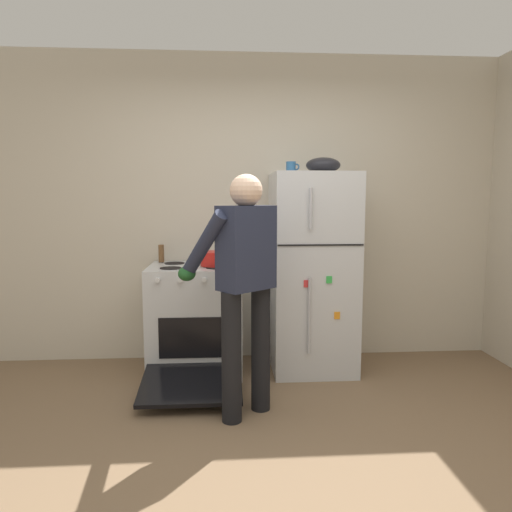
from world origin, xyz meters
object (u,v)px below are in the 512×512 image
refrigerator (312,272)px  coffee_mug (291,167)px  stove_range (196,320)px  pepper_mill (161,253)px  red_pot (214,259)px  person_cook (243,274)px  mixing_bowl (323,165)px

refrigerator → coffee_mug: size_ratio=14.77×
stove_range → coffee_mug: (0.80, 0.07, 1.26)m
pepper_mill → red_pot: bearing=-28.5°
red_pot → pepper_mill: pepper_mill is taller
refrigerator → person_cook: (-0.62, -0.84, 0.13)m
stove_range → person_cook: person_cook is taller
stove_range → pepper_mill: bearing=144.0°
refrigerator → pepper_mill: refrigerator is taller
refrigerator → red_pot: refrigerator is taller
coffee_mug → mixing_bowl: bearing=-11.0°
refrigerator → mixing_bowl: bearing=0.2°
mixing_bowl → stove_range: bearing=-179.0°
refrigerator → red_pot: (-0.82, -0.05, 0.13)m
red_pot → pepper_mill: 0.52m
mixing_bowl → refrigerator: bearing=-179.8°
person_cook → red_pot: 0.82m
person_cook → mixing_bowl: mixing_bowl is taller
stove_range → red_pot: red_pot is taller
stove_range → coffee_mug: size_ratio=10.79×
coffee_mug → mixing_bowl: (0.26, -0.05, 0.02)m
pepper_mill → mixing_bowl: 1.56m
refrigerator → mixing_bowl: mixing_bowl is taller
person_cook → coffee_mug: size_ratio=14.28×
stove_range → mixing_bowl: size_ratio=4.28×
person_cook → pepper_mill: person_cook is taller
person_cook → mixing_bowl: bearing=50.3°
stove_range → refrigerator: bearing=1.0°
refrigerator → pepper_mill: bearing=171.1°
refrigerator → mixing_bowl: (0.08, 0.00, 0.89)m
person_cook → mixing_bowl: (0.70, 0.84, 0.76)m
refrigerator → coffee_mug: (-0.18, 0.05, 0.87)m
red_pot → coffee_mug: bearing=8.8°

